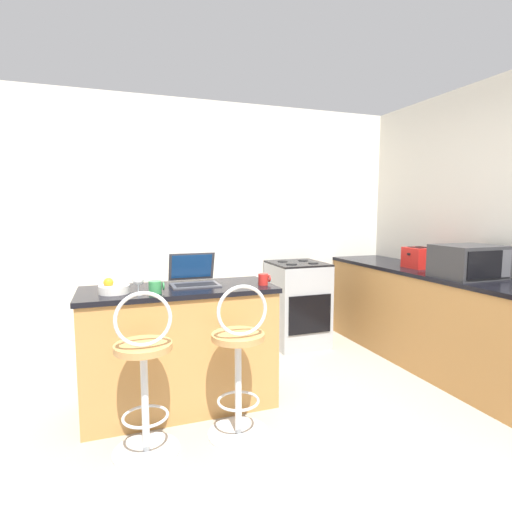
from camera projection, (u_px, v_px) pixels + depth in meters
ground_plane at (294, 462)px, 2.33m from camera, size 20.00×20.00×0.00m
wall_back at (207, 226)px, 4.28m from camera, size 12.00×0.06×2.60m
breakfast_bar at (180, 347)px, 2.96m from camera, size 1.39×0.58×0.91m
counter_right at (437, 320)px, 3.69m from camera, size 0.63×2.74×0.91m
bar_stool_near at (144, 378)px, 2.36m from camera, size 0.40×0.40×1.02m
bar_stool_far at (239, 366)px, 2.55m from camera, size 0.40×0.40×1.02m
laptop at (194, 277)px, 3.02m from camera, size 0.35×0.30×0.24m
microwave at (468, 262)px, 3.30m from camera, size 0.50×0.40×0.27m
toaster at (419, 258)px, 3.88m from camera, size 0.25×0.25×0.20m
stove_range at (297, 304)px, 4.35m from camera, size 0.56×0.61×0.91m
fruit_bowl at (113, 288)px, 2.69m from camera, size 0.20×0.20×0.11m
mug_green at (156, 287)px, 2.69m from camera, size 0.10×0.09×0.09m
wine_glass_tall at (138, 280)px, 2.63m from camera, size 0.08×0.08×0.14m
mug_red at (264, 279)px, 3.00m from camera, size 0.09×0.07×0.09m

